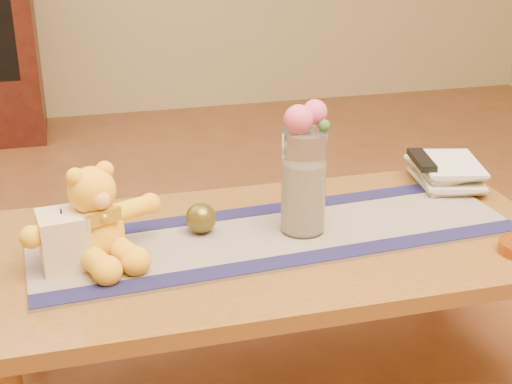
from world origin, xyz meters
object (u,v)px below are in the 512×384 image
object	(u,v)px
bronze_ball	(201,218)
tv_remote	(422,160)
book_bottom	(418,183)
teddy_bear	(93,214)
pillar_candle	(64,240)
glass_vase	(304,182)

from	to	relation	value
bronze_ball	tv_remote	size ratio (longest dim) A/B	0.48
book_bottom	tv_remote	bearing A→B (deg)	-93.00
teddy_bear	tv_remote	bearing A→B (deg)	-10.11
bronze_ball	pillar_candle	bearing A→B (deg)	-165.17
pillar_candle	tv_remote	bearing A→B (deg)	13.07
bronze_ball	glass_vase	bearing A→B (deg)	-12.37
pillar_candle	book_bottom	world-z (taller)	pillar_candle
tv_remote	pillar_candle	bearing A→B (deg)	-155.92
pillar_candle	bronze_ball	size ratio (longest dim) A/B	1.66
teddy_bear	book_bottom	size ratio (longest dim) A/B	1.43
glass_vase	book_bottom	distance (m)	0.49
pillar_candle	book_bottom	size ratio (longest dim) A/B	0.57
pillar_candle	tv_remote	xyz separation A→B (m)	(1.00, 0.23, 0.01)
teddy_bear	glass_vase	bearing A→B (deg)	-21.67
pillar_candle	bronze_ball	xyz separation A→B (m)	(0.33, 0.09, -0.03)
glass_vase	bronze_ball	bearing A→B (deg)	167.63
teddy_bear	tv_remote	world-z (taller)	teddy_bear
teddy_bear	book_bottom	world-z (taller)	teddy_bear
bronze_ball	tv_remote	xyz separation A→B (m)	(0.67, 0.15, 0.04)
teddy_bear	pillar_candle	size ratio (longest dim) A/B	2.50
glass_vase	tv_remote	xyz separation A→B (m)	(0.42, 0.20, -0.05)
glass_vase	tv_remote	world-z (taller)	glass_vase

